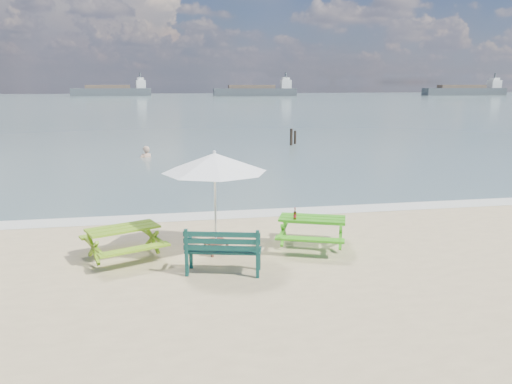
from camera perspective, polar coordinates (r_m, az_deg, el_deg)
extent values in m
plane|color=slate|center=(94.23, -9.53, 10.01)|extent=(300.00, 300.00, 0.00)
cube|color=silver|center=(14.33, -3.36, -2.61)|extent=(22.00, 0.90, 0.01)
cube|color=#6C9B17|center=(11.02, -14.99, -4.03)|extent=(1.62, 1.20, 0.05)
cube|color=#6C9B17|center=(11.73, -15.98, -4.49)|extent=(1.46, 0.80, 0.05)
cube|color=#6C9B17|center=(10.48, -13.70, -6.40)|extent=(1.46, 0.80, 0.05)
cube|color=#6C9B17|center=(11.13, -14.88, -5.84)|extent=(1.59, 1.29, 0.62)
cube|color=#3BA118|center=(11.45, 6.45, -3.02)|extent=(1.64, 1.18, 0.05)
cube|color=#3BA118|center=(12.19, 6.65, -3.42)|extent=(1.48, 0.77, 0.05)
cube|color=#3BA118|center=(10.86, 6.15, -5.41)|extent=(1.48, 0.77, 0.05)
cube|color=#3BA118|center=(11.55, 6.40, -4.80)|extent=(1.60, 1.28, 0.63)
cube|color=#0E3B35|center=(9.97, -3.74, -6.64)|extent=(1.56, 0.80, 0.04)
cube|color=#0E3B35|center=(9.66, -3.94, -5.66)|extent=(1.46, 0.41, 0.38)
cube|color=#0E3B35|center=(10.05, -3.72, -7.91)|extent=(1.47, 0.84, 0.47)
cube|color=brown|center=(11.13, -4.59, -5.66)|extent=(0.58, 0.58, 0.05)
cube|color=brown|center=(11.18, -4.58, -6.37)|extent=(0.51, 0.51, 0.25)
cylinder|color=silver|center=(10.91, -4.66, -1.57)|extent=(0.05, 0.05, 2.18)
cone|color=white|center=(10.72, -4.75, 3.38)|extent=(2.91, 2.91, 0.41)
cylinder|color=#8D4114|center=(11.23, 4.47, -2.74)|extent=(0.07, 0.07, 0.16)
cylinder|color=#8D4114|center=(11.19, 4.48, -2.00)|extent=(0.03, 0.03, 0.07)
cylinder|color=#AC132C|center=(11.23, 4.47, -2.74)|extent=(0.07, 0.07, 0.06)
imported|color=tan|center=(26.06, -12.42, 3.09)|extent=(0.81, 0.67, 1.89)
cylinder|color=black|center=(30.24, 4.04, 6.10)|extent=(0.17, 0.17, 1.20)
cylinder|color=black|center=(30.93, 4.49, 6.06)|extent=(0.15, 0.15, 1.02)
cube|color=#3D4448|center=(137.91, -0.12, 11.31)|extent=(22.46, 4.61, 2.20)
cube|color=silver|center=(139.43, 3.41, 12.20)|extent=(2.76, 3.07, 2.20)
cube|color=#3D4448|center=(158.75, 22.70, 10.52)|extent=(24.62, 4.01, 2.20)
cube|color=silver|center=(163.97, 25.56, 11.07)|extent=(2.96, 3.00, 2.20)
cube|color=#3D4448|center=(144.70, -16.23, 10.88)|extent=(21.45, 6.84, 2.20)
cube|color=silver|center=(145.22, -13.05, 11.92)|extent=(2.92, 3.32, 2.20)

